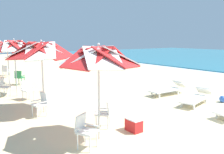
% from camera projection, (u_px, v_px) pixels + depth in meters
% --- Properties ---
extents(ground_plane, '(80.00, 80.00, 0.00)m').
position_uv_depth(ground_plane, '(181.00, 123.00, 7.83)').
color(ground_plane, beige).
extents(beach_umbrella_0, '(2.23, 2.23, 2.63)m').
position_uv_depth(beach_umbrella_0, '(99.00, 57.00, 6.22)').
color(beach_umbrella_0, silver).
rests_on(beach_umbrella_0, ground).
extents(plastic_chair_0, '(0.61, 0.59, 0.87)m').
position_uv_depth(plastic_chair_0, '(85.00, 129.00, 5.97)').
color(plastic_chair_0, white).
rests_on(plastic_chair_0, ground).
extents(plastic_chair_1, '(0.63, 0.63, 0.87)m').
position_uv_depth(plastic_chair_1, '(105.00, 112.00, 7.38)').
color(plastic_chair_1, white).
rests_on(plastic_chair_1, ground).
extents(beach_umbrella_1, '(2.57, 2.57, 2.70)m').
position_uv_depth(beach_umbrella_1, '(41.00, 51.00, 8.65)').
color(beach_umbrella_1, silver).
rests_on(beach_umbrella_1, ground).
extents(plastic_chair_2, '(0.50, 0.53, 0.87)m').
position_uv_depth(plastic_chair_2, '(41.00, 103.00, 8.44)').
color(plastic_chair_2, white).
rests_on(plastic_chair_2, ground).
extents(beach_umbrella_2, '(2.05, 2.05, 2.74)m').
position_uv_depth(beach_umbrella_2, '(14.00, 46.00, 11.08)').
color(beach_umbrella_2, silver).
rests_on(beach_umbrella_2, ground).
extents(plastic_chair_3, '(0.55, 0.52, 0.87)m').
position_uv_depth(plastic_chair_3, '(27.00, 89.00, 10.74)').
color(plastic_chair_3, white).
rests_on(plastic_chair_3, ground).
extents(plastic_chair_4, '(0.63, 0.63, 0.87)m').
position_uv_depth(plastic_chair_4, '(4.00, 86.00, 11.39)').
color(plastic_chair_4, white).
rests_on(plastic_chair_4, ground).
extents(beach_umbrella_3, '(2.26, 2.26, 2.63)m').
position_uv_depth(beach_umbrella_3, '(7.00, 47.00, 13.97)').
color(beach_umbrella_3, silver).
rests_on(beach_umbrella_3, ground).
extents(plastic_chair_5, '(0.63, 0.63, 0.87)m').
position_uv_depth(plastic_chair_5, '(19.00, 77.00, 14.09)').
color(plastic_chair_5, '#2D8C4C').
rests_on(plastic_chair_5, ground).
extents(plastic_chair_6, '(0.63, 0.63, 0.87)m').
position_uv_depth(plastic_chair_6, '(6.00, 71.00, 16.79)').
color(plastic_chair_6, white).
rests_on(plastic_chair_6, ground).
extents(plastic_chair_7, '(0.50, 0.53, 0.87)m').
position_uv_depth(plastic_chair_7, '(5.00, 69.00, 17.60)').
color(plastic_chair_7, white).
rests_on(plastic_chair_7, ground).
extents(sun_lounger_1, '(1.07, 2.23, 0.62)m').
position_uv_depth(sun_lounger_1, '(196.00, 98.00, 10.03)').
color(sun_lounger_1, white).
rests_on(sun_lounger_1, ground).
extents(sun_lounger_2, '(0.72, 2.17, 0.62)m').
position_uv_depth(sun_lounger_2, '(168.00, 89.00, 11.72)').
color(sun_lounger_2, white).
rests_on(sun_lounger_2, ground).
extents(cooler_box, '(0.50, 0.34, 0.40)m').
position_uv_depth(cooler_box, '(134.00, 125.00, 7.11)').
color(cooler_box, red).
rests_on(cooler_box, ground).
extents(beach_ball, '(0.29, 0.29, 0.29)m').
position_uv_depth(beach_ball, '(223.00, 99.00, 10.32)').
color(beach_ball, blue).
rests_on(beach_ball, ground).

